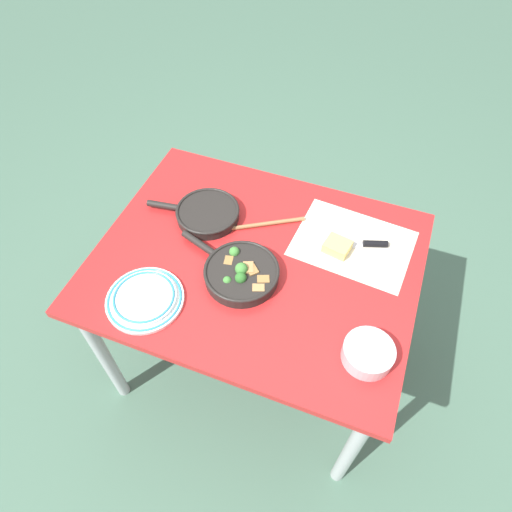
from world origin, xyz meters
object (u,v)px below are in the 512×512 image
grater_knife (363,244)px  dinner_plate_stack (145,298)px  skillet_eggs (207,213)px  prep_bowl_steel (368,353)px  cheese_block (337,246)px  wooden_spoon (241,227)px  skillet_broccoli (241,272)px

grater_knife → dinner_plate_stack: 0.76m
skillet_eggs → grater_knife: 0.57m
dinner_plate_stack → prep_bowl_steel: prep_bowl_steel is taller
cheese_block → dinner_plate_stack: cheese_block is taller
skillet_eggs → prep_bowl_steel: (0.67, -0.34, 0.01)m
wooden_spoon → prep_bowl_steel: size_ratio=2.28×
cheese_block → prep_bowl_steel: size_ratio=0.65×
wooden_spoon → cheese_block: bearing=153.3°
grater_knife → dinner_plate_stack: dinner_plate_stack is taller
cheese_block → prep_bowl_steel: 0.41m
wooden_spoon → dinner_plate_stack: dinner_plate_stack is taller
dinner_plate_stack → prep_bowl_steel: bearing=4.7°
wooden_spoon → prep_bowl_steel: bearing=116.7°
grater_knife → skillet_broccoli: bearing=19.4°
grater_knife → prep_bowl_steel: (0.10, -0.41, 0.02)m
skillet_broccoli → cheese_block: (0.27, 0.22, -0.01)m
skillet_broccoli → prep_bowl_steel: skillet_broccoli is taller
skillet_broccoli → grater_knife: (0.35, 0.28, -0.02)m
prep_bowl_steel → grater_knife: bearing=103.9°
dinner_plate_stack → skillet_broccoli: bearing=38.0°
wooden_spoon → skillet_eggs: bearing=-34.9°
skillet_broccoli → prep_bowl_steel: size_ratio=2.54×
skillet_broccoli → dinner_plate_stack: size_ratio=1.53×
skillet_eggs → grater_knife: (0.57, 0.07, -0.01)m
wooden_spoon → skillet_broccoli: bearing=81.2°
wooden_spoon → prep_bowl_steel: prep_bowl_steel is taller
wooden_spoon → cheese_block: cheese_block is taller
skillet_eggs → prep_bowl_steel: 0.75m
wooden_spoon → grater_knife: (0.43, 0.08, 0.00)m
skillet_broccoli → skillet_eggs: bearing=-24.7°
skillet_broccoli → dinner_plate_stack: skillet_broccoli is taller
prep_bowl_steel → dinner_plate_stack: bearing=-175.3°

